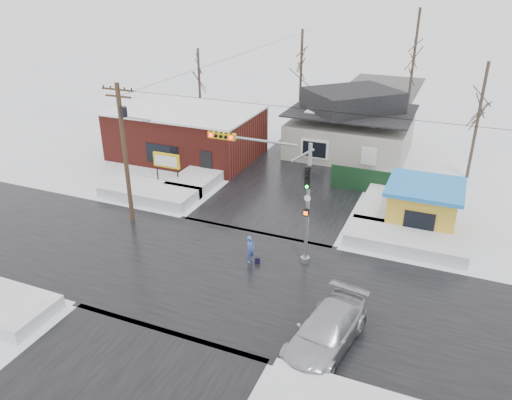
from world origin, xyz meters
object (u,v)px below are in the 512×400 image
at_px(car, 326,331).
at_px(utility_pole, 125,146).
at_px(pedestrian, 250,249).
at_px(kiosk, 423,205).
at_px(traffic_signal, 280,184).
at_px(marquee_sign, 167,161).

bearing_deg(car, utility_pole, 164.10).
relative_size(pedestrian, car, 0.29).
bearing_deg(car, pedestrian, 147.10).
bearing_deg(pedestrian, utility_pole, 93.42).
bearing_deg(pedestrian, kiosk, -31.69).
distance_m(pedestrian, car, 7.69).
xyz_separation_m(traffic_signal, car, (4.49, -6.24, -3.73)).
bearing_deg(marquee_sign, pedestrian, -37.05).
bearing_deg(kiosk, marquee_sign, -178.45).
bearing_deg(utility_pole, marquee_sign, 100.13).
xyz_separation_m(traffic_signal, utility_pole, (-10.36, 0.53, 0.57)).
bearing_deg(marquee_sign, traffic_signal, -29.72).
bearing_deg(pedestrian, car, -117.65).
bearing_deg(utility_pole, car, -24.53).
distance_m(kiosk, pedestrian, 11.69).
bearing_deg(kiosk, utility_pole, -159.56).
xyz_separation_m(pedestrian, car, (5.76, -5.10, 0.01)).
relative_size(traffic_signal, utility_pole, 0.78).
bearing_deg(utility_pole, kiosk, 20.44).
xyz_separation_m(utility_pole, car, (14.85, -6.78, -4.31)).
distance_m(traffic_signal, utility_pole, 10.39).
relative_size(utility_pole, kiosk, 1.96).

